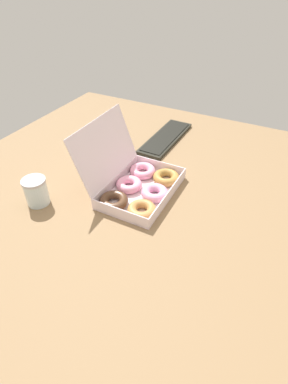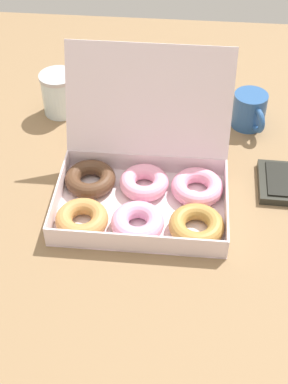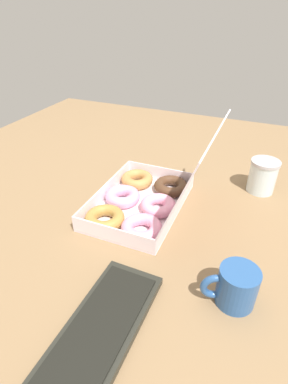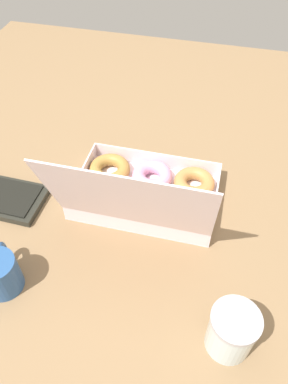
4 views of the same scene
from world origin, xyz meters
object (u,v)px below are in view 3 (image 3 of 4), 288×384
Objects in this scene: donut_box at (144,199)px; glass_jar at (263,176)px; coffee_mug at (235,286)px; keyboard at (87,352)px.

donut_box is 40.28cm from glass_jar.
donut_box reaches higher than coffee_mug.
keyboard is 74.74cm from glass_jar.
donut_box is 0.92× the size of keyboard.
donut_box is 3.34× the size of coffee_mug.
glass_jar is (-48.44, 1.49, 1.00)cm from coffee_mug.
glass_jar is (-24.43, 31.95, 2.20)cm from donut_box.
donut_box reaches higher than keyboard.
donut_box is 47.04cm from keyboard.
keyboard is 3.79× the size of glass_jar.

